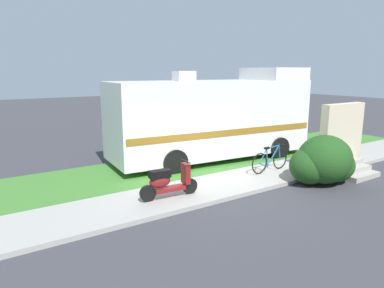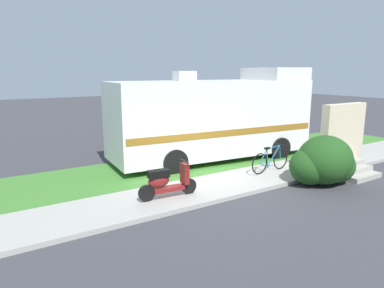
% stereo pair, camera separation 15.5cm
% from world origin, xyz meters
% --- Properties ---
extents(ground_plane, '(80.00, 80.00, 0.00)m').
position_xyz_m(ground_plane, '(0.00, 0.00, 0.00)').
color(ground_plane, '#38383D').
extents(sidewalk, '(24.00, 2.00, 0.12)m').
position_xyz_m(sidewalk, '(0.00, -1.20, 0.06)').
color(sidewalk, '#9E9B93').
rests_on(sidewalk, ground).
extents(grass_strip, '(24.00, 3.40, 0.08)m').
position_xyz_m(grass_strip, '(0.00, 1.50, 0.04)').
color(grass_strip, '#3D752D').
rests_on(grass_strip, ground).
extents(motorhome_rv, '(8.08, 3.20, 3.61)m').
position_xyz_m(motorhome_rv, '(2.03, 1.69, 1.72)').
color(motorhome_rv, silver).
rests_on(motorhome_rv, ground).
extents(scooter, '(1.69, 0.50, 0.97)m').
position_xyz_m(scooter, '(-1.80, -1.33, 0.58)').
color(scooter, black).
rests_on(scooter, ground).
extents(bicycle, '(1.77, 0.52, 0.91)m').
position_xyz_m(bicycle, '(2.38, -1.04, 0.51)').
color(bicycle, black).
rests_on(bicycle, ground).
extents(pickup_truck_near, '(5.27, 2.36, 1.79)m').
position_xyz_m(pickup_truck_near, '(5.65, 6.02, 0.95)').
color(pickup_truck_near, '#1E2328').
rests_on(pickup_truck_near, ground).
extents(porch_steps, '(2.00, 1.26, 2.40)m').
position_xyz_m(porch_steps, '(4.62, -2.29, 0.97)').
color(porch_steps, '#9E998E').
rests_on(porch_steps, ground).
extents(bush_by_porch, '(2.13, 1.60, 1.51)m').
position_xyz_m(bush_by_porch, '(2.99, -2.68, 0.71)').
color(bush_by_porch, '#1E4719').
rests_on(bush_by_porch, ground).
extents(bottle_green, '(0.07, 0.07, 0.24)m').
position_xyz_m(bottle_green, '(4.73, -1.14, 0.22)').
color(bottle_green, '#19722D').
rests_on(bottle_green, ground).
extents(bottle_spare, '(0.06, 0.06, 0.25)m').
position_xyz_m(bottle_spare, '(4.36, -1.56, 0.23)').
color(bottle_spare, '#B2B2B7').
rests_on(bottle_spare, ground).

